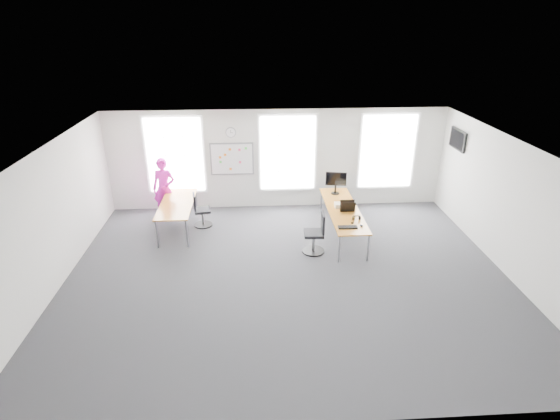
{
  "coord_description": "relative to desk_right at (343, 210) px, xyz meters",
  "views": [
    {
      "loc": [
        -0.68,
        -8.48,
        5.45
      ],
      "look_at": [
        -0.09,
        1.2,
        1.1
      ],
      "focal_mm": 28.0,
      "sensor_mm": 36.0,
      "label": 1
    }
  ],
  "objects": [
    {
      "name": "wall_back",
      "position": [
        -1.63,
        2.03,
        0.8
      ],
      "size": [
        10.0,
        0.0,
        10.0
      ],
      "primitive_type": "plane",
      "rotation": [
        1.57,
        0.0,
        0.0
      ],
      "color": "silver",
      "rests_on": "ground"
    },
    {
      "name": "desk_left",
      "position": [
        -4.45,
        0.54,
        0.03
      ],
      "size": [
        0.87,
        2.17,
        0.79
      ],
      "color": "#AD7625",
      "rests_on": "ground"
    },
    {
      "name": "monitor",
      "position": [
        -0.02,
        1.06,
        0.44
      ],
      "size": [
        0.58,
        0.24,
        0.65
      ],
      "rotation": [
        0.0,
        0.0,
        -0.19
      ],
      "color": "black",
      "rests_on": "desk_right"
    },
    {
      "name": "whiteboard",
      "position": [
        -2.98,
        2.0,
        0.85
      ],
      "size": [
        1.2,
        0.03,
        0.9
      ],
      "primitive_type": "cube",
      "color": "white",
      "rests_on": "wall_back"
    },
    {
      "name": "desk_right",
      "position": [
        0.0,
        0.0,
        0.0
      ],
      "size": [
        0.81,
        3.06,
        0.74
      ],
      "color": "#AD7625",
      "rests_on": "ground"
    },
    {
      "name": "wall_left",
      "position": [
        -6.63,
        -1.97,
        0.8
      ],
      "size": [
        0.0,
        10.0,
        10.0
      ],
      "primitive_type": "plane",
      "rotation": [
        1.57,
        0.0,
        1.57
      ],
      "color": "silver",
      "rests_on": "ground"
    },
    {
      "name": "headphones",
      "position": [
        0.2,
        -0.69,
        0.1
      ],
      "size": [
        0.2,
        0.11,
        0.12
      ],
      "rotation": [
        0.0,
        0.0,
        -0.13
      ],
      "color": "black",
      "rests_on": "desk_right"
    },
    {
      "name": "wall_right",
      "position": [
        3.37,
        -1.97,
        0.8
      ],
      "size": [
        0.0,
        10.0,
        10.0
      ],
      "primitive_type": "plane",
      "rotation": [
        1.57,
        0.0,
        -1.57
      ],
      "color": "silver",
      "rests_on": "ground"
    },
    {
      "name": "wall_front",
      "position": [
        -1.63,
        -5.97,
        0.8
      ],
      "size": [
        10.0,
        0.0,
        10.0
      ],
      "primitive_type": "plane",
      "rotation": [
        -1.57,
        0.0,
        0.0
      ],
      "color": "silver",
      "rests_on": "ground"
    },
    {
      "name": "ceiling",
      "position": [
        -1.63,
        -1.97,
        2.3
      ],
      "size": [
        10.0,
        10.0,
        0.0
      ],
      "primitive_type": "plane",
      "rotation": [
        3.14,
        0.0,
        0.0
      ],
      "color": "white",
      "rests_on": "ground"
    },
    {
      "name": "window_left",
      "position": [
        -4.63,
        2.0,
        1.0
      ],
      "size": [
        1.6,
        0.06,
        2.2
      ],
      "primitive_type": "cube",
      "color": "white",
      "rests_on": "wall_back"
    },
    {
      "name": "window_mid",
      "position": [
        -1.33,
        2.0,
        1.0
      ],
      "size": [
        1.6,
        0.06,
        2.2
      ],
      "primitive_type": "cube",
      "color": "white",
      "rests_on": "wall_back"
    },
    {
      "name": "person",
      "position": [
        -4.92,
        1.36,
        0.2
      ],
      "size": [
        0.71,
        0.51,
        1.8
      ],
      "primitive_type": "imported",
      "rotation": [
        0.0,
        0.0,
        -0.13
      ],
      "color": "#DD1CB5",
      "rests_on": "ground"
    },
    {
      "name": "laptop_sleeve",
      "position": [
        0.08,
        -0.2,
        0.2
      ],
      "size": [
        0.38,
        0.21,
        0.31
      ],
      "rotation": [
        0.0,
        0.0,
        -0.02
      ],
      "color": "black",
      "rests_on": "desk_right"
    },
    {
      "name": "paper_stack",
      "position": [
        -0.04,
        0.12,
        0.1
      ],
      "size": [
        0.32,
        0.24,
        0.11
      ],
      "primitive_type": "cube",
      "rotation": [
        0.0,
        0.0,
        -0.01
      ],
      "color": "beige",
      "rests_on": "desk_right"
    },
    {
      "name": "chair_left",
      "position": [
        -3.86,
        0.75,
        -0.27
      ],
      "size": [
        0.51,
        0.51,
        0.96
      ],
      "rotation": [
        0.0,
        0.0,
        1.76
      ],
      "color": "black",
      "rests_on": "ground"
    },
    {
      "name": "floor",
      "position": [
        -1.63,
        -1.97,
        -0.7
      ],
      "size": [
        10.0,
        10.0,
        0.0
      ],
      "primitive_type": "plane",
      "color": "#26262B",
      "rests_on": "ground"
    },
    {
      "name": "keyboard",
      "position": [
        -0.1,
        -1.12,
        0.06
      ],
      "size": [
        0.48,
        0.18,
        0.02
      ],
      "primitive_type": "cube",
      "rotation": [
        0.0,
        0.0,
        -0.03
      ],
      "color": "black",
      "rests_on": "desk_right"
    },
    {
      "name": "mouse",
      "position": [
        0.25,
        -1.07,
        0.07
      ],
      "size": [
        0.09,
        0.12,
        0.04
      ],
      "primitive_type": "ellipsoid",
      "rotation": [
        0.0,
        0.0,
        -0.14
      ],
      "color": "black",
      "rests_on": "desk_right"
    },
    {
      "name": "wall_clock",
      "position": [
        -2.98,
        2.0,
        1.65
      ],
      "size": [
        0.3,
        0.04,
        0.3
      ],
      "primitive_type": "cylinder",
      "rotation": [
        1.57,
        0.0,
        0.0
      ],
      "color": "gray",
      "rests_on": "wall_back"
    },
    {
      "name": "window_right",
      "position": [
        1.67,
        2.0,
        1.0
      ],
      "size": [
        1.6,
        0.06,
        2.2
      ],
      "primitive_type": "cube",
      "color": "white",
      "rests_on": "wall_back"
    },
    {
      "name": "chair_right",
      "position": [
        -0.83,
        -0.93,
        -0.23
      ],
      "size": [
        0.56,
        0.56,
        1.05
      ],
      "rotation": [
        0.0,
        0.0,
        -1.62
      ],
      "color": "black",
      "rests_on": "ground"
    },
    {
      "name": "tv",
      "position": [
        3.32,
        1.03,
        1.6
      ],
      "size": [
        0.06,
        0.9,
        0.55
      ],
      "primitive_type": "cube",
      "color": "black",
      "rests_on": "wall_right"
    },
    {
      "name": "lens_cap",
      "position": [
        0.06,
        -0.88,
        0.05
      ],
      "size": [
        0.07,
        0.07,
        0.01
      ],
      "primitive_type": "cylinder",
      "rotation": [
        0.0,
        0.0,
        -0.04
      ],
      "color": "black",
      "rests_on": "desk_right"
    }
  ]
}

